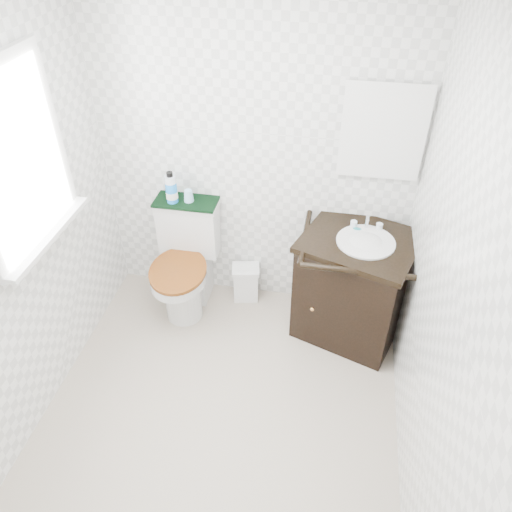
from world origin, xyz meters
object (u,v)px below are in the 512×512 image
(toilet, at_px, (187,266))
(vanity, at_px, (354,284))
(trash_bin, at_px, (246,282))
(cup, at_px, (189,196))
(mouthwash_bottle, at_px, (171,188))

(toilet, xyz_separation_m, vanity, (1.24, -0.06, 0.06))
(vanity, relative_size, trash_bin, 3.04)
(vanity, bearing_deg, trash_bin, 166.46)
(toilet, height_order, cup, cup)
(trash_bin, distance_m, cup, 0.85)
(trash_bin, bearing_deg, cup, -178.50)
(trash_bin, height_order, mouthwash_bottle, mouthwash_bottle)
(mouthwash_bottle, distance_m, cup, 0.13)
(trash_bin, xyz_separation_m, cup, (-0.40, -0.01, 0.75))
(vanity, xyz_separation_m, mouthwash_bottle, (-1.33, 0.16, 0.54))
(trash_bin, bearing_deg, toilet, -162.42)
(vanity, height_order, trash_bin, vanity)
(mouthwash_bottle, bearing_deg, cup, 13.51)
(mouthwash_bottle, xyz_separation_m, cup, (0.11, 0.03, -0.06))
(toilet, bearing_deg, mouthwash_bottle, 131.83)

